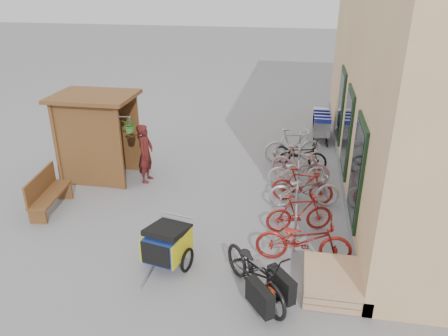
% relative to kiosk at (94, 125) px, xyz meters
% --- Properties ---
extents(ground, '(80.00, 80.00, 0.00)m').
position_rel_kiosk_xyz_m(ground, '(3.28, -2.47, -1.55)').
color(ground, gray).
extents(kiosk, '(2.49, 1.65, 2.40)m').
position_rel_kiosk_xyz_m(kiosk, '(0.00, 0.00, 0.00)').
color(kiosk, brown).
rests_on(kiosk, ground).
extents(bike_rack, '(0.05, 5.35, 0.86)m').
position_rel_kiosk_xyz_m(bike_rack, '(5.58, -0.07, -1.04)').
color(bike_rack, '#A5A8AD').
rests_on(bike_rack, ground).
extents(pallet_stack, '(1.00, 1.20, 0.40)m').
position_rel_kiosk_xyz_m(pallet_stack, '(6.28, -3.87, -1.34)').
color(pallet_stack, tan).
rests_on(pallet_stack, ground).
extents(bench, '(0.63, 1.59, 0.98)m').
position_rel_kiosk_xyz_m(bench, '(-0.40, -2.02, -1.05)').
color(bench, brown).
rests_on(bench, ground).
extents(shopping_carts, '(0.57, 1.92, 1.02)m').
position_rel_kiosk_xyz_m(shopping_carts, '(6.28, 4.35, -0.96)').
color(shopping_carts, silver).
rests_on(shopping_carts, ground).
extents(child_trailer, '(1.02, 1.61, 0.93)m').
position_rel_kiosk_xyz_m(child_trailer, '(3.11, -3.63, -1.04)').
color(child_trailer, navy).
rests_on(child_trailer, ground).
extents(cargo_bike, '(1.73, 1.96, 1.02)m').
position_rel_kiosk_xyz_m(cargo_bike, '(4.94, -4.23, -1.04)').
color(cargo_bike, black).
rests_on(cargo_bike, ground).
extents(person_kiosk, '(0.42, 0.62, 1.65)m').
position_rel_kiosk_xyz_m(person_kiosk, '(1.42, 0.00, -0.73)').
color(person_kiosk, maroon).
rests_on(person_kiosk, ground).
extents(bike_0, '(1.93, 0.72, 1.00)m').
position_rel_kiosk_xyz_m(bike_0, '(5.75, -3.03, -1.05)').
color(bike_0, maroon).
rests_on(bike_0, ground).
extents(bike_1, '(1.57, 0.85, 0.91)m').
position_rel_kiosk_xyz_m(bike_1, '(5.65, -1.89, -1.10)').
color(bike_1, maroon).
rests_on(bike_1, ground).
extents(bike_2, '(1.87, 1.00, 0.93)m').
position_rel_kiosk_xyz_m(bike_2, '(5.75, -0.73, -1.09)').
color(bike_2, '#B1B3B6').
rests_on(bike_2, ground).
extents(bike_3, '(1.57, 0.54, 0.93)m').
position_rel_kiosk_xyz_m(bike_3, '(5.70, -0.51, -1.09)').
color(bike_3, maroon).
rests_on(bike_3, ground).
extents(bike_4, '(1.68, 0.86, 0.84)m').
position_rel_kiosk_xyz_m(bike_4, '(5.56, 0.46, -1.13)').
color(bike_4, silver).
rests_on(bike_4, ground).
extents(bike_5, '(1.77, 0.99, 1.02)m').
position_rel_kiosk_xyz_m(bike_5, '(5.61, 0.71, -1.04)').
color(bike_5, '#BA787A').
rests_on(bike_5, ground).
extents(bike_6, '(1.77, 1.08, 0.88)m').
position_rel_kiosk_xyz_m(bike_6, '(5.60, 1.71, -1.11)').
color(bike_6, black).
rests_on(bike_6, ground).
extents(bike_7, '(1.89, 1.01, 1.09)m').
position_rel_kiosk_xyz_m(bike_7, '(5.39, 2.03, -1.01)').
color(bike_7, silver).
rests_on(bike_7, ground).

